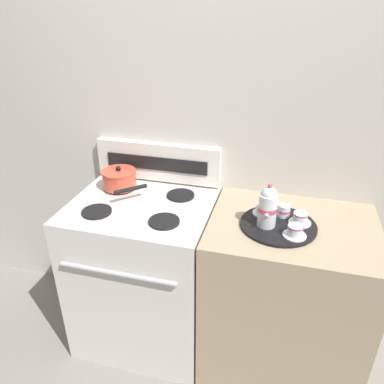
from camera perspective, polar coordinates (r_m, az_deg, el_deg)
ground_plane at (r=2.45m, az=3.05°, el=-22.04°), size 6.00×6.00×0.00m
wall_back at (r=2.07m, az=5.76°, el=5.65°), size 6.00×0.05×2.20m
stove at (r=2.22m, az=-7.11°, el=-12.14°), size 0.74×0.65×0.92m
control_panel at (r=2.15m, az=-5.22°, el=4.58°), size 0.73×0.05×0.22m
side_counter at (r=2.11m, az=13.74°, el=-15.41°), size 0.80×0.62×0.91m
saucepan at (r=2.11m, az=-10.97°, el=1.98°), size 0.29×0.29×0.12m
serving_tray at (r=1.81m, az=12.99°, el=-4.93°), size 0.36×0.36×0.01m
teapot at (r=1.73m, az=11.46°, el=-2.21°), size 0.09×0.14×0.21m
teacup_left at (r=1.82m, az=16.18°, el=-3.87°), size 0.10×0.10×0.05m
teacup_right at (r=1.72m, az=15.44°, el=-5.75°), size 0.10×0.10×0.05m
teacup_front at (r=1.86m, az=10.84°, el=-2.55°), size 0.10×0.10×0.05m
creamer_jug at (r=1.86m, az=13.83°, el=-2.75°), size 0.06×0.06×0.06m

